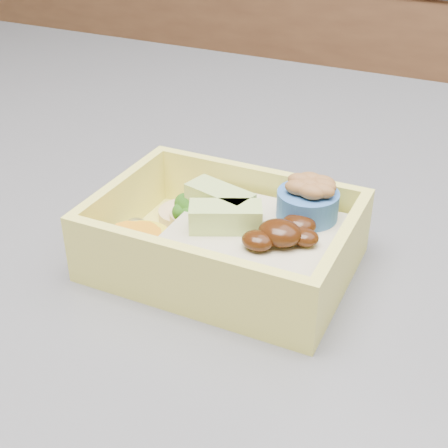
% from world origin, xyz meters
% --- Properties ---
extents(bento_box, '(0.16, 0.12, 0.06)m').
position_xyz_m(bento_box, '(0.19, -0.12, 0.94)').
color(bento_box, '#F8EE66').
rests_on(bento_box, island).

